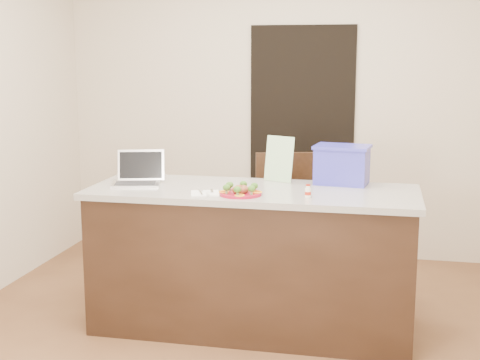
% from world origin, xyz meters
% --- Properties ---
extents(ground, '(4.00, 4.00, 0.00)m').
position_xyz_m(ground, '(0.00, 0.00, 0.00)').
color(ground, brown).
rests_on(ground, ground).
extents(room_shell, '(4.00, 4.00, 4.00)m').
position_xyz_m(room_shell, '(0.00, 0.00, 1.62)').
color(room_shell, white).
rests_on(room_shell, ground).
extents(doorway, '(0.90, 0.02, 2.00)m').
position_xyz_m(doorway, '(0.10, 1.98, 1.00)').
color(doorway, black).
rests_on(doorway, ground).
extents(island, '(2.06, 0.76, 0.92)m').
position_xyz_m(island, '(0.00, 0.25, 0.46)').
color(island, black).
rests_on(island, ground).
extents(plate, '(0.26, 0.26, 0.02)m').
position_xyz_m(plate, '(-0.04, 0.05, 0.93)').
color(plate, maroon).
rests_on(plate, island).
extents(meatballs, '(0.10, 0.10, 0.04)m').
position_xyz_m(meatballs, '(-0.03, 0.05, 0.95)').
color(meatballs, brown).
rests_on(meatballs, plate).
extents(broccoli, '(0.20, 0.22, 0.04)m').
position_xyz_m(broccoli, '(-0.04, 0.05, 0.97)').
color(broccoli, '#295516').
rests_on(broccoli, plate).
extents(pepper_rings, '(0.26, 0.26, 0.01)m').
position_xyz_m(pepper_rings, '(-0.04, 0.05, 0.94)').
color(pepper_rings, '#FFA71A').
rests_on(pepper_rings, plate).
extents(napkin, '(0.21, 0.21, 0.01)m').
position_xyz_m(napkin, '(-0.25, 0.04, 0.92)').
color(napkin, white).
rests_on(napkin, island).
extents(fork, '(0.05, 0.15, 0.00)m').
position_xyz_m(fork, '(-0.27, 0.05, 0.93)').
color(fork, silver).
rests_on(fork, napkin).
extents(knife, '(0.05, 0.19, 0.01)m').
position_xyz_m(knife, '(-0.22, 0.03, 0.93)').
color(knife, silver).
rests_on(knife, napkin).
extents(yogurt_bottle, '(0.04, 0.04, 0.08)m').
position_xyz_m(yogurt_bottle, '(0.37, 0.07, 0.95)').
color(yogurt_bottle, white).
rests_on(yogurt_bottle, island).
extents(laptop, '(0.35, 0.31, 0.21)m').
position_xyz_m(laptop, '(-0.76, 0.27, 0.98)').
color(laptop, silver).
rests_on(laptop, island).
extents(leaflet, '(0.21, 0.13, 0.30)m').
position_xyz_m(leaflet, '(0.12, 0.54, 1.07)').
color(leaflet, white).
rests_on(leaflet, island).
extents(blue_box, '(0.38, 0.30, 0.25)m').
position_xyz_m(blue_box, '(0.54, 0.54, 1.05)').
color(blue_box, '#3332B6').
rests_on(blue_box, island).
extents(chair, '(0.57, 0.57, 1.04)m').
position_xyz_m(chair, '(0.11, 0.91, 0.59)').
color(chair, '#371F10').
rests_on(chair, ground).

